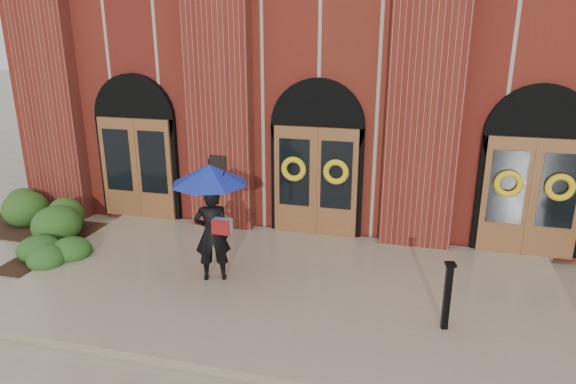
% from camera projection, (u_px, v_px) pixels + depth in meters
% --- Properties ---
extents(ground, '(90.00, 90.00, 0.00)m').
position_uv_depth(ground, '(284.00, 295.00, 9.51)').
color(ground, '#9C8F71').
rests_on(ground, ground).
extents(landing, '(10.00, 5.30, 0.15)m').
position_uv_depth(landing, '(286.00, 287.00, 9.63)').
color(landing, gray).
rests_on(landing, ground).
extents(church_building, '(16.20, 12.53, 7.00)m').
position_uv_depth(church_building, '(355.00, 67.00, 16.52)').
color(church_building, maroon).
rests_on(church_building, ground).
extents(man_with_umbrella, '(1.83, 1.83, 2.25)m').
position_uv_depth(man_with_umbrella, '(211.00, 200.00, 9.34)').
color(man_with_umbrella, black).
rests_on(man_with_umbrella, landing).
extents(metal_post, '(0.18, 0.18, 1.14)m').
position_uv_depth(metal_post, '(447.00, 295.00, 8.01)').
color(metal_post, black).
rests_on(metal_post, landing).
extents(hedge_wall_left, '(3.18, 1.27, 0.82)m').
position_uv_depth(hedge_wall_left, '(35.00, 214.00, 12.42)').
color(hedge_wall_left, '#274D19').
rests_on(hedge_wall_left, ground).
extents(hedge_front_left, '(1.40, 1.20, 0.50)m').
position_uv_depth(hedge_front_left, '(44.00, 253.00, 10.68)').
color(hedge_front_left, '#244F1B').
rests_on(hedge_front_left, ground).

